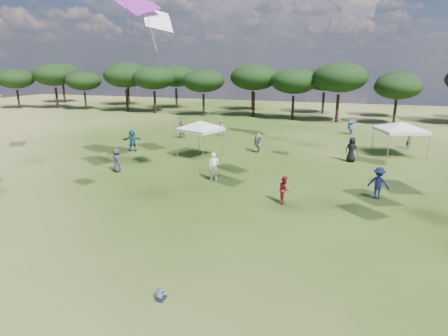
# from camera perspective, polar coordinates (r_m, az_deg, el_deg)

# --- Properties ---
(tree_line) EXTENTS (108.78, 17.63, 7.77)m
(tree_line) POSITION_cam_1_polar(r_m,az_deg,el_deg) (54.36, 16.40, 12.94)
(tree_line) COLOR black
(tree_line) RESTS_ON ground
(tent_left) EXTENTS (5.52, 5.52, 3.28)m
(tent_left) POSITION_cam_1_polar(r_m,az_deg,el_deg) (30.04, -3.61, 6.97)
(tent_left) COLOR gray
(tent_left) RESTS_ON ground
(tent_right) EXTENTS (6.40, 6.40, 3.10)m
(tent_right) POSITION_cam_1_polar(r_m,az_deg,el_deg) (33.91, 25.46, 6.19)
(tent_right) COLOR gray
(tent_right) RESTS_ON ground
(toddler) EXTENTS (0.32, 0.36, 0.48)m
(toddler) POSITION_cam_1_polar(r_m,az_deg,el_deg) (12.76, -9.60, -18.48)
(toddler) COLOR black
(toddler) RESTS_ON ground
(festival_crowd) EXTENTS (29.25, 24.43, 1.93)m
(festival_crowd) POSITION_cam_1_polar(r_m,az_deg,el_deg) (31.54, 7.89, 3.65)
(festival_crowd) COLOR black
(festival_crowd) RESTS_ON ground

